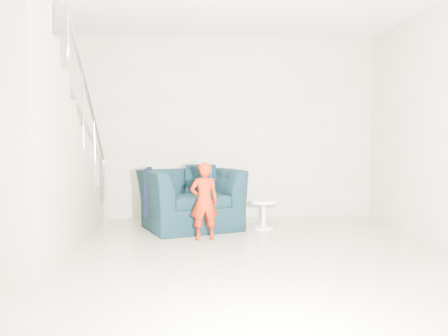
{
  "coord_description": "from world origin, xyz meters",
  "views": [
    {
      "loc": [
        -0.19,
        -4.37,
        1.2
      ],
      "look_at": [
        0.15,
        1.2,
        0.85
      ],
      "focal_mm": 38.0,
      "sensor_mm": 36.0,
      "label": 1
    }
  ],
  "objects": [
    {
      "name": "toddler",
      "position": [
        -0.08,
        1.17,
        0.46
      ],
      "size": [
        0.36,
        0.26,
        0.92
      ],
      "primitive_type": "imported",
      "rotation": [
        0.0,
        0.0,
        3.27
      ],
      "color": "#8B2004",
      "rests_on": "floor"
    },
    {
      "name": "throw",
      "position": [
        -0.82,
        1.98,
        0.49
      ],
      "size": [
        0.06,
        0.56,
        0.62
      ],
      "primitive_type": "cube",
      "color": "black",
      "rests_on": "armchair"
    },
    {
      "name": "floor",
      "position": [
        0.0,
        0.0,
        0.0
      ],
      "size": [
        5.5,
        5.5,
        0.0
      ],
      "primitive_type": "plane",
      "color": "gray",
      "rests_on": "ground"
    },
    {
      "name": "back_wall",
      "position": [
        0.0,
        2.75,
        1.35
      ],
      "size": [
        5.0,
        0.0,
        5.0
      ],
      "primitive_type": "plane",
      "rotation": [
        1.57,
        0.0,
        0.0
      ],
      "color": "#A09C82",
      "rests_on": "floor"
    },
    {
      "name": "cushion",
      "position": [
        -0.11,
        2.16,
        0.63
      ],
      "size": [
        0.42,
        0.2,
        0.42
      ],
      "primitive_type": "cube",
      "rotation": [
        0.21,
        0.0,
        0.0
      ],
      "color": "black",
      "rests_on": "armchair"
    },
    {
      "name": "phone",
      "position": [
        -0.01,
        1.13,
        0.8
      ],
      "size": [
        0.03,
        0.05,
        0.1
      ],
      "primitive_type": "cube",
      "rotation": [
        0.0,
        0.0,
        0.12
      ],
      "color": "black",
      "rests_on": "toddler"
    },
    {
      "name": "front_wall",
      "position": [
        0.0,
        -2.75,
        1.35
      ],
      "size": [
        5.0,
        0.0,
        5.0
      ],
      "primitive_type": "plane",
      "rotation": [
        -1.57,
        0.0,
        0.0
      ],
      "color": "#A09C82",
      "rests_on": "floor"
    },
    {
      "name": "side_table",
      "position": [
        0.71,
        1.82,
        0.26
      ],
      "size": [
        0.38,
        0.38,
        0.38
      ],
      "color": "white",
      "rests_on": "floor"
    },
    {
      "name": "armchair",
      "position": [
        -0.26,
        1.9,
        0.39
      ],
      "size": [
        1.51,
        1.42,
        0.79
      ],
      "primitive_type": "imported",
      "rotation": [
        0.0,
        0.0,
        0.37
      ],
      "color": "black",
      "rests_on": "floor"
    },
    {
      "name": "staircase",
      "position": [
        -2.0,
        0.55,
        0.95
      ],
      "size": [
        1.02,
        3.03,
        3.62
      ],
      "color": "#ADA089",
      "rests_on": "floor"
    }
  ]
}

